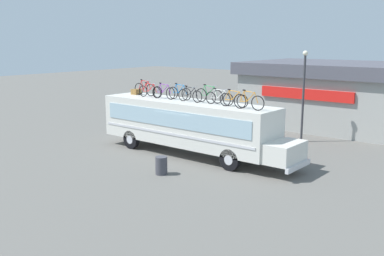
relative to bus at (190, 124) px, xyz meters
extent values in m
plane|color=#605E59|center=(-0.26, 0.00, -1.75)|extent=(120.00, 120.00, 0.00)
cube|color=silver|center=(-0.26, 0.00, 0.06)|extent=(10.75, 2.38, 2.36)
cube|color=silver|center=(5.77, 0.00, -0.65)|extent=(1.30, 2.19, 0.95)
cube|color=#99B7C6|center=(-0.26, -1.20, 0.41)|extent=(9.89, 0.04, 0.88)
cube|color=#99B7C6|center=(-0.26, 1.20, 0.41)|extent=(9.89, 0.04, 0.88)
cube|color=silver|center=(-0.26, -1.21, -0.41)|extent=(10.32, 0.03, 0.12)
cube|color=silver|center=(-0.26, 1.21, -0.41)|extent=(10.32, 0.03, 0.12)
cube|color=silver|center=(6.48, 0.00, -1.20)|extent=(0.16, 2.26, 0.24)
cylinder|color=black|center=(3.40, -1.05, -1.21)|extent=(1.08, 0.28, 1.08)
cylinder|color=silver|center=(3.40, -1.05, -1.21)|extent=(0.49, 0.30, 0.49)
cylinder|color=black|center=(3.40, 1.05, -1.21)|extent=(1.08, 0.28, 1.08)
cylinder|color=silver|center=(3.40, 1.05, -1.21)|extent=(0.49, 0.30, 0.49)
cylinder|color=black|center=(-3.59, -1.05, -1.21)|extent=(1.08, 0.28, 1.08)
cylinder|color=silver|center=(-3.59, -1.05, -1.21)|extent=(0.49, 0.30, 0.49)
cylinder|color=black|center=(-3.59, 1.05, -1.21)|extent=(1.08, 0.28, 1.08)
cylinder|color=silver|center=(-3.59, 1.05, -1.21)|extent=(0.49, 0.30, 0.49)
cube|color=olive|center=(-4.58, 0.36, 1.40)|extent=(0.45, 0.49, 0.32)
torus|color=black|center=(-4.27, 0.31, 1.60)|extent=(0.73, 0.04, 0.73)
torus|color=black|center=(-3.28, 0.31, 1.60)|extent=(0.73, 0.04, 0.73)
cylinder|color=red|center=(-3.97, 0.31, 1.87)|extent=(0.19, 0.04, 0.52)
cylinder|color=red|center=(-3.68, 0.31, 1.86)|extent=(0.46, 0.04, 0.50)
cylinder|color=red|center=(-3.76, 0.31, 2.11)|extent=(0.59, 0.04, 0.07)
cylinder|color=red|center=(-4.08, 0.31, 1.61)|extent=(0.38, 0.03, 0.05)
cylinder|color=red|center=(-4.16, 0.31, 1.86)|extent=(0.24, 0.03, 0.54)
cylinder|color=red|center=(-3.37, 0.31, 1.85)|extent=(0.21, 0.03, 0.51)
cylinder|color=silver|center=(-3.46, 0.31, 2.14)|extent=(0.03, 0.44, 0.03)
ellipsoid|color=black|center=(-4.05, 0.31, 2.17)|extent=(0.20, 0.08, 0.06)
torus|color=black|center=(-3.45, -0.14, 1.56)|extent=(0.66, 0.04, 0.66)
torus|color=black|center=(-2.36, -0.14, 1.56)|extent=(0.66, 0.04, 0.66)
cylinder|color=red|center=(-3.12, -0.14, 1.81)|extent=(0.21, 0.04, 0.47)
cylinder|color=red|center=(-2.79, -0.14, 1.80)|extent=(0.51, 0.04, 0.45)
cylinder|color=red|center=(-2.88, -0.14, 2.02)|extent=(0.66, 0.04, 0.07)
cylinder|color=red|center=(-3.24, -0.14, 1.57)|extent=(0.42, 0.03, 0.05)
cylinder|color=red|center=(-3.33, -0.14, 1.80)|extent=(0.27, 0.03, 0.49)
cylinder|color=red|center=(-2.45, -0.14, 1.79)|extent=(0.23, 0.03, 0.46)
cylinder|color=silver|center=(-2.55, -0.14, 2.06)|extent=(0.03, 0.44, 0.03)
ellipsoid|color=black|center=(-3.21, -0.14, 2.08)|extent=(0.20, 0.08, 0.06)
torus|color=black|center=(-2.36, -0.06, 1.58)|extent=(0.68, 0.04, 0.68)
torus|color=black|center=(-1.36, -0.06, 1.58)|extent=(0.68, 0.04, 0.68)
cylinder|color=purple|center=(-2.06, -0.06, 1.83)|extent=(0.19, 0.04, 0.49)
cylinder|color=purple|center=(-1.76, -0.06, 1.82)|extent=(0.47, 0.04, 0.47)
cylinder|color=purple|center=(-1.84, -0.06, 2.05)|extent=(0.60, 0.04, 0.07)
cylinder|color=purple|center=(-2.17, -0.06, 1.59)|extent=(0.38, 0.03, 0.05)
cylinder|color=purple|center=(-2.25, -0.06, 1.82)|extent=(0.25, 0.03, 0.51)
cylinder|color=purple|center=(-1.45, -0.06, 1.81)|extent=(0.21, 0.03, 0.47)
cylinder|color=silver|center=(-1.54, -0.06, 2.09)|extent=(0.03, 0.44, 0.03)
ellipsoid|color=black|center=(-2.14, -0.06, 2.11)|extent=(0.20, 0.08, 0.06)
torus|color=black|center=(-1.42, 0.24, 1.58)|extent=(0.69, 0.04, 0.69)
torus|color=black|center=(-0.46, 0.24, 1.58)|extent=(0.69, 0.04, 0.69)
cylinder|color=#197FDB|center=(-1.13, 0.24, 1.84)|extent=(0.19, 0.04, 0.49)
cylinder|color=#197FDB|center=(-0.84, 0.24, 1.82)|extent=(0.45, 0.04, 0.47)
cylinder|color=#197FDB|center=(-0.92, 0.24, 2.06)|extent=(0.58, 0.04, 0.07)
cylinder|color=#197FDB|center=(-1.24, 0.24, 1.59)|extent=(0.37, 0.03, 0.05)
cylinder|color=#197FDB|center=(-1.31, 0.24, 1.83)|extent=(0.24, 0.03, 0.51)
cylinder|color=#197FDB|center=(-0.54, 0.24, 1.81)|extent=(0.20, 0.03, 0.48)
cylinder|color=silver|center=(-0.63, 0.24, 2.10)|extent=(0.03, 0.44, 0.03)
ellipsoid|color=black|center=(-1.21, 0.24, 2.12)|extent=(0.20, 0.08, 0.06)
torus|color=black|center=(-0.40, -0.11, 1.56)|extent=(0.65, 0.04, 0.65)
torus|color=black|center=(0.59, -0.11, 1.56)|extent=(0.65, 0.04, 0.65)
cylinder|color=black|center=(-0.10, -0.11, 1.81)|extent=(0.19, 0.04, 0.46)
cylinder|color=black|center=(0.19, -0.11, 1.79)|extent=(0.46, 0.04, 0.45)
cylinder|color=black|center=(0.11, -0.11, 2.02)|extent=(0.60, 0.04, 0.07)
cylinder|color=black|center=(-0.21, -0.11, 1.57)|extent=(0.38, 0.03, 0.05)
cylinder|color=black|center=(-0.29, -0.11, 1.80)|extent=(0.25, 0.03, 0.48)
cylinder|color=black|center=(0.50, -0.11, 1.78)|extent=(0.21, 0.03, 0.45)
cylinder|color=silver|center=(0.41, -0.11, 2.06)|extent=(0.03, 0.44, 0.03)
ellipsoid|color=black|center=(-0.18, -0.11, 2.08)|extent=(0.20, 0.08, 0.06)
torus|color=black|center=(0.54, 0.30, 1.60)|extent=(0.73, 0.04, 0.73)
torus|color=black|center=(1.59, 0.30, 1.60)|extent=(0.73, 0.04, 0.73)
cylinder|color=green|center=(0.86, 0.30, 1.88)|extent=(0.20, 0.04, 0.52)
cylinder|color=green|center=(1.17, 0.30, 1.86)|extent=(0.49, 0.04, 0.50)
cylinder|color=green|center=(1.09, 0.30, 2.12)|extent=(0.63, 0.04, 0.07)
cylinder|color=green|center=(0.74, 0.30, 1.61)|extent=(0.40, 0.03, 0.05)
cylinder|color=green|center=(0.65, 0.30, 1.87)|extent=(0.26, 0.03, 0.54)
cylinder|color=green|center=(1.50, 0.30, 1.85)|extent=(0.22, 0.03, 0.51)
cylinder|color=silver|center=(1.40, 0.30, 2.15)|extent=(0.03, 0.44, 0.03)
ellipsoid|color=black|center=(0.77, 0.30, 2.17)|extent=(0.20, 0.08, 0.06)
torus|color=black|center=(1.43, -0.03, 1.56)|extent=(0.64, 0.04, 0.64)
torus|color=black|center=(2.52, -0.03, 1.56)|extent=(0.64, 0.04, 0.64)
cylinder|color=white|center=(1.76, -0.03, 1.80)|extent=(0.21, 0.04, 0.46)
cylinder|color=white|center=(2.08, -0.03, 1.79)|extent=(0.50, 0.04, 0.44)
cylinder|color=white|center=(2.00, -0.03, 2.01)|extent=(0.66, 0.04, 0.07)
cylinder|color=white|center=(1.64, -0.03, 1.57)|extent=(0.42, 0.03, 0.05)
cylinder|color=white|center=(1.55, -0.03, 1.79)|extent=(0.27, 0.03, 0.48)
cylinder|color=white|center=(2.42, -0.03, 1.78)|extent=(0.23, 0.03, 0.45)
cylinder|color=silver|center=(2.32, -0.03, 2.04)|extent=(0.03, 0.44, 0.03)
ellipsoid|color=black|center=(1.67, -0.03, 2.06)|extent=(0.20, 0.08, 0.06)
torus|color=black|center=(2.45, -0.17, 1.57)|extent=(0.66, 0.04, 0.66)
torus|color=black|center=(3.47, -0.17, 1.57)|extent=(0.66, 0.04, 0.66)
cylinder|color=orange|center=(2.75, -0.17, 1.82)|extent=(0.20, 0.04, 0.47)
cylinder|color=orange|center=(3.06, -0.17, 1.80)|extent=(0.47, 0.04, 0.46)
cylinder|color=orange|center=(2.98, -0.17, 2.03)|extent=(0.62, 0.04, 0.07)
cylinder|color=orange|center=(2.64, -0.17, 1.58)|extent=(0.39, 0.03, 0.05)
cylinder|color=orange|center=(2.56, -0.17, 1.81)|extent=(0.25, 0.03, 0.49)
cylinder|color=orange|center=(3.38, -0.17, 1.79)|extent=(0.21, 0.03, 0.46)
cylinder|color=silver|center=(3.28, -0.17, 2.07)|extent=(0.03, 0.44, 0.03)
ellipsoid|color=black|center=(2.67, -0.17, 2.09)|extent=(0.20, 0.08, 0.06)
torus|color=black|center=(3.47, -0.40, 1.59)|extent=(0.72, 0.04, 0.72)
torus|color=black|center=(4.47, -0.40, 1.59)|extent=(0.72, 0.04, 0.72)
cylinder|color=orange|center=(3.77, -0.40, 1.86)|extent=(0.19, 0.04, 0.51)
cylinder|color=orange|center=(4.07, -0.40, 1.85)|extent=(0.46, 0.04, 0.49)
cylinder|color=orange|center=(3.99, -0.40, 2.10)|extent=(0.60, 0.04, 0.07)
cylinder|color=orange|center=(3.66, -0.40, 1.60)|extent=(0.38, 0.03, 0.05)
cylinder|color=orange|center=(3.58, -0.40, 1.85)|extent=(0.25, 0.03, 0.53)
cylinder|color=orange|center=(4.38, -0.40, 1.84)|extent=(0.21, 0.03, 0.50)
cylinder|color=silver|center=(4.29, -0.40, 2.13)|extent=(0.03, 0.44, 0.03)
ellipsoid|color=black|center=(3.69, -0.40, 2.15)|extent=(0.20, 0.08, 0.06)
cube|color=#9E9E99|center=(2.42, 13.48, 0.14)|extent=(10.91, 8.54, 3.77)
cube|color=#4C4C56|center=(2.42, 13.48, 2.46)|extent=(11.78, 9.22, 0.87)
cube|color=red|center=(2.42, 9.11, 0.97)|extent=(6.54, 0.16, 0.70)
cylinder|color=#3F3F47|center=(1.24, -3.62, -1.32)|extent=(0.57, 0.57, 0.85)
cylinder|color=#38383D|center=(3.31, 6.91, 0.94)|extent=(0.14, 0.14, 5.38)
sphere|color=#F2EDCC|center=(3.31, 6.91, 3.73)|extent=(0.31, 0.31, 0.31)
camera|label=1|loc=(15.09, -18.19, 4.51)|focal=41.21mm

